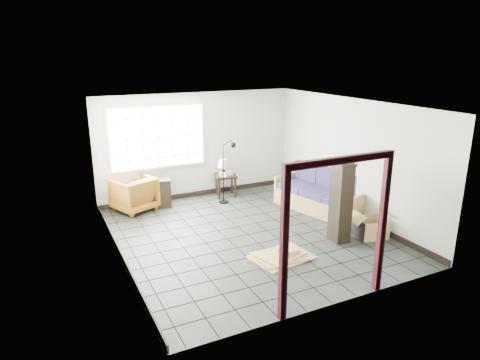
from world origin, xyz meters
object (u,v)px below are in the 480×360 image
futon_sofa (322,196)px  side_table (226,178)px  tall_shelf (341,202)px  armchair (134,192)px

futon_sofa → side_table: (-1.58, 1.92, 0.11)m
tall_shelf → side_table: bearing=110.0°
futon_sofa → tall_shelf: tall_shelf is taller
side_table → tall_shelf: size_ratio=0.39×
armchair → futon_sofa: bearing=130.8°
futon_sofa → tall_shelf: (-0.70, -1.49, 0.45)m
futon_sofa → side_table: bearing=115.6°
futon_sofa → armchair: bearing=140.0°
side_table → tall_shelf: (0.87, -3.40, 0.33)m
armchair → tall_shelf: (3.19, -3.40, 0.36)m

